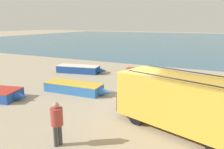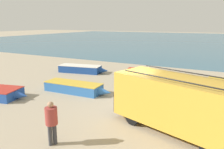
{
  "view_description": "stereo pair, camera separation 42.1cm",
  "coord_description": "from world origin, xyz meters",
  "px_view_note": "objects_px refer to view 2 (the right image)",
  "views": [
    {
      "loc": [
        3.59,
        -9.69,
        4.3
      ],
      "look_at": [
        -2.44,
        2.88,
        1.0
      ],
      "focal_mm": 35.0,
      "sensor_mm": 36.0,
      "label": 1
    },
    {
      "loc": [
        3.96,
        -9.51,
        4.3
      ],
      "look_at": [
        -2.44,
        2.88,
        1.0
      ],
      "focal_mm": 35.0,
      "sensor_mm": 36.0,
      "label": 2
    }
  ],
  "objects_px": {
    "fishing_rowboat_0": "(76,88)",
    "fishing_rowboat_4": "(82,69)",
    "parked_van": "(178,102)",
    "fisherman_0": "(51,119)",
    "fishing_rowboat_2": "(134,75)"
  },
  "relations": [
    {
      "from": "parked_van",
      "to": "fishing_rowboat_0",
      "type": "relative_size",
      "value": 1.25
    },
    {
      "from": "fishing_rowboat_2",
      "to": "fishing_rowboat_4",
      "type": "xyz_separation_m",
      "value": [
        -4.98,
        0.06,
        0.03
      ]
    },
    {
      "from": "parked_van",
      "to": "fishing_rowboat_0",
      "type": "bearing_deg",
      "value": -0.99
    },
    {
      "from": "fishing_rowboat_0",
      "to": "fishing_rowboat_4",
      "type": "distance_m",
      "value": 5.7
    },
    {
      "from": "fishing_rowboat_2",
      "to": "fisherman_0",
      "type": "bearing_deg",
      "value": -7.36
    },
    {
      "from": "fishing_rowboat_0",
      "to": "parked_van",
      "type": "bearing_deg",
      "value": -21.07
    },
    {
      "from": "fishing_rowboat_0",
      "to": "fishing_rowboat_2",
      "type": "xyz_separation_m",
      "value": [
        2.04,
        4.83,
        -0.01
      ]
    },
    {
      "from": "parked_van",
      "to": "fishing_rowboat_2",
      "type": "relative_size",
      "value": 1.41
    },
    {
      "from": "fishing_rowboat_2",
      "to": "fisherman_0",
      "type": "distance_m",
      "value": 10.28
    },
    {
      "from": "fishing_rowboat_0",
      "to": "fishing_rowboat_4",
      "type": "height_order",
      "value": "fishing_rowboat_4"
    },
    {
      "from": "fishing_rowboat_0",
      "to": "fishing_rowboat_4",
      "type": "bearing_deg",
      "value": 118.38
    },
    {
      "from": "fishing_rowboat_2",
      "to": "fisherman_0",
      "type": "height_order",
      "value": "fisherman_0"
    },
    {
      "from": "fishing_rowboat_0",
      "to": "fisherman_0",
      "type": "distance_m",
      "value": 6.19
    },
    {
      "from": "parked_van",
      "to": "fisherman_0",
      "type": "xyz_separation_m",
      "value": [
        -3.75,
        -3.16,
        -0.23
      ]
    },
    {
      "from": "fishing_rowboat_4",
      "to": "parked_van",
      "type": "bearing_deg",
      "value": -46.87
    }
  ]
}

